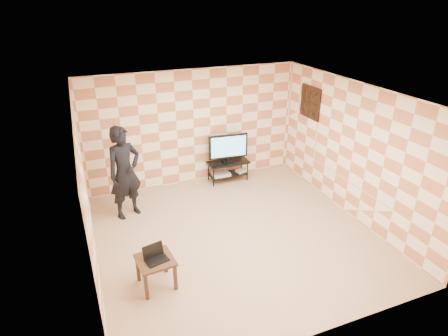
# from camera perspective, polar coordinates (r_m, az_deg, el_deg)

# --- Properties ---
(floor) EXTENTS (5.00, 5.00, 0.00)m
(floor) POSITION_cam_1_polar(r_m,az_deg,el_deg) (7.23, 1.78, -10.18)
(floor) COLOR tan
(floor) RESTS_ON ground
(wall_back) EXTENTS (5.00, 0.02, 2.70)m
(wall_back) POSITION_cam_1_polar(r_m,az_deg,el_deg) (8.73, -4.62, 6.10)
(wall_back) COLOR #F5E2BB
(wall_back) RESTS_ON ground
(wall_front) EXTENTS (5.00, 0.02, 2.70)m
(wall_front) POSITION_cam_1_polar(r_m,az_deg,el_deg) (4.69, 14.43, -12.75)
(wall_front) COLOR #F5E2BB
(wall_front) RESTS_ON ground
(wall_left) EXTENTS (0.02, 5.00, 2.70)m
(wall_left) POSITION_cam_1_polar(r_m,az_deg,el_deg) (6.10, -20.23, -4.17)
(wall_left) COLOR #F5E2BB
(wall_left) RESTS_ON ground
(wall_right) EXTENTS (0.02, 5.00, 2.70)m
(wall_right) POSITION_cam_1_polar(r_m,az_deg,el_deg) (7.81, 19.04, 2.45)
(wall_right) COLOR #F5E2BB
(wall_right) RESTS_ON ground
(ceiling) EXTENTS (5.00, 5.00, 0.02)m
(ceiling) POSITION_cam_1_polar(r_m,az_deg,el_deg) (6.09, 2.12, 11.07)
(ceiling) COLOR white
(ceiling) RESTS_ON wall_back
(wall_art) EXTENTS (0.04, 0.72, 0.72)m
(wall_art) POSITION_cam_1_polar(r_m,az_deg,el_deg) (8.77, 13.02, 9.74)
(wall_art) COLOR black
(wall_art) RESTS_ON wall_right
(tv_stand) EXTENTS (1.00, 0.45, 0.50)m
(tv_stand) POSITION_cam_1_polar(r_m,az_deg,el_deg) (9.06, 0.60, 0.20)
(tv_stand) COLOR black
(tv_stand) RESTS_ON floor
(tv) EXTENTS (0.95, 0.21, 0.69)m
(tv) POSITION_cam_1_polar(r_m,az_deg,el_deg) (8.85, 0.62, 3.22)
(tv) COLOR black
(tv) RESTS_ON tv_stand
(dvd_player) EXTENTS (0.43, 0.31, 0.07)m
(dvd_player) POSITION_cam_1_polar(r_m,az_deg,el_deg) (9.05, -0.48, -0.91)
(dvd_player) COLOR #B1B1B3
(dvd_player) RESTS_ON tv_stand
(game_console) EXTENTS (0.28, 0.23, 0.06)m
(game_console) POSITION_cam_1_polar(r_m,az_deg,el_deg) (9.25, 2.61, -0.41)
(game_console) COLOR silver
(game_console) RESTS_ON tv_stand
(side_table) EXTENTS (0.60, 0.60, 0.50)m
(side_table) POSITION_cam_1_polar(r_m,az_deg,el_deg) (6.01, -10.41, -14.15)
(side_table) COLOR #352015
(side_table) RESTS_ON floor
(laptop) EXTENTS (0.38, 0.33, 0.22)m
(laptop) POSITION_cam_1_polar(r_m,az_deg,el_deg) (5.92, -10.44, -13.08)
(laptop) COLOR black
(laptop) RESTS_ON side_table
(person) EXTENTS (0.82, 0.69, 1.92)m
(person) POSITION_cam_1_polar(r_m,az_deg,el_deg) (7.64, -14.88, -0.69)
(person) COLOR black
(person) RESTS_ON floor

